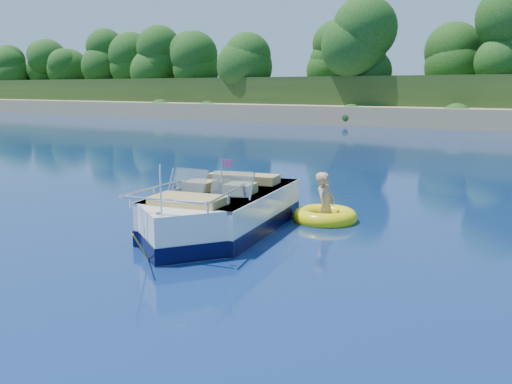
{
  "coord_description": "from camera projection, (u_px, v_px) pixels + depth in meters",
  "views": [
    {
      "loc": [
        5.93,
        -8.56,
        3.03
      ],
      "look_at": [
        -0.69,
        1.28,
        0.85
      ],
      "focal_mm": 40.0,
      "sensor_mm": 36.0,
      "label": 1
    }
  ],
  "objects": [
    {
      "name": "boy",
      "position": [
        326.0,
        221.0,
        13.14
      ],
      "size": [
        0.48,
        0.92,
        1.75
      ],
      "primitive_type": "imported",
      "rotation": [
        0.0,
        -0.17,
        1.67
      ],
      "color": "tan",
      "rests_on": "ground"
    },
    {
      "name": "motorboat",
      "position": [
        218.0,
        215.0,
        11.97
      ],
      "size": [
        2.92,
        5.84,
        1.97
      ],
      "rotation": [
        0.0,
        0.0,
        0.22
      ],
      "color": "white",
      "rests_on": "ground"
    },
    {
      "name": "tow_tube",
      "position": [
        325.0,
        217.0,
        13.1
      ],
      "size": [
        1.94,
        1.94,
        0.39
      ],
      "rotation": [
        0.0,
        0.0,
        -0.41
      ],
      "color": "yellow",
      "rests_on": "ground"
    },
    {
      "name": "ground",
      "position": [
        249.0,
        250.0,
        10.79
      ],
      "size": [
        160.0,
        160.0,
        0.0
      ],
      "primitive_type": "plane",
      "color": "#0B1A4D",
      "rests_on": "ground"
    }
  ]
}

